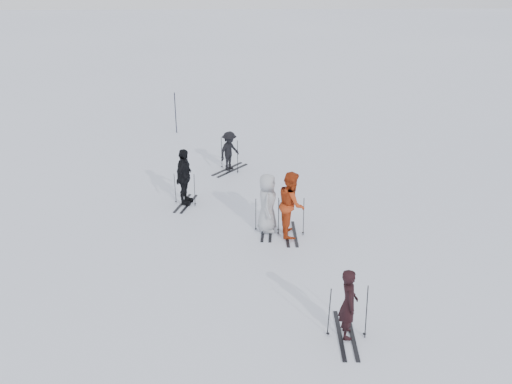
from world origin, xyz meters
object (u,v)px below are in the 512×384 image
skier_red (291,204)px  skier_uphill_left (184,178)px  skier_grey (267,204)px  skier_uphill_far (229,152)px  piste_marker (175,113)px  skier_near_dark (348,305)px

skier_red → skier_uphill_left: (-3.39, 2.24, -0.04)m
skier_grey → skier_uphill_far: skier_grey is taller
skier_uphill_far → piste_marker: bearing=67.7°
skier_red → skier_grey: 0.76m
skier_near_dark → skier_uphill_left: skier_uphill_left is taller
skier_grey → skier_uphill_left: 3.34m
skier_near_dark → skier_grey: skier_grey is taller
skier_grey → skier_near_dark: bearing=-157.7°
skier_red → skier_uphill_left: skier_red is taller
skier_near_dark → skier_grey: size_ratio=0.92×
skier_red → skier_uphill_left: size_ratio=1.04×
skier_near_dark → skier_uphill_left: bearing=33.0°
skier_grey → piste_marker: 10.45m
skier_red → piste_marker: (-4.51, 10.00, -0.06)m
skier_uphill_left → piste_marker: (-1.12, 7.75, -0.02)m
skier_red → skier_uphill_far: (-1.96, 5.29, -0.24)m
skier_uphill_far → skier_near_dark: bearing=-125.1°
skier_near_dark → skier_red: 4.93m
skier_near_dark → piste_marker: (-5.40, 14.84, 0.09)m
skier_uphill_far → piste_marker: piste_marker is taller
skier_red → piste_marker: skier_red is taller
skier_uphill_far → skier_grey: bearing=-126.8°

